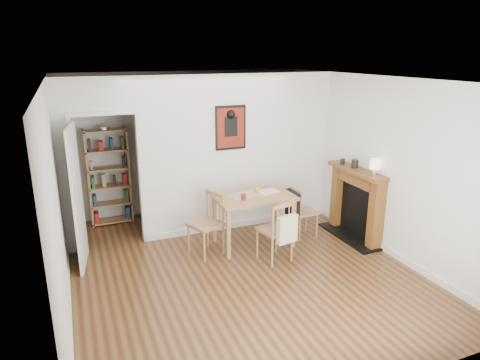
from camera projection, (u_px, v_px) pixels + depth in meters
name	position (u px, v px, depth m)	size (l,w,h in m)	color
ground	(239.00, 266.00, 6.07)	(5.20, 5.20, 0.00)	brown
room_shell	(213.00, 157.00, 6.93)	(5.20, 5.20, 5.20)	silver
dining_table	(253.00, 201.00, 6.57)	(1.20, 0.76, 0.82)	#A3724C
chair_left	(206.00, 225.00, 6.31)	(0.62, 0.62, 0.95)	#A2714B
chair_right	(303.00, 212.00, 6.96)	(0.48, 0.42, 0.83)	#A2714B
chair_front	(275.00, 230.00, 6.14)	(0.55, 0.59, 0.92)	#A2714B
bookshelf	(109.00, 177.00, 7.42)	(0.71, 0.29, 1.69)	#A3724C
fireplace	(357.00, 201.00, 6.90)	(0.45, 1.25, 1.16)	brown
red_glass	(244.00, 197.00, 6.33)	(0.08, 0.08, 0.10)	maroon
orange_fruit	(258.00, 189.00, 6.70)	(0.09, 0.09, 0.09)	#F69D0C
placemat	(244.00, 195.00, 6.55)	(0.44, 0.33, 0.00)	#C1B09F
notebook	(268.00, 192.00, 6.70)	(0.32, 0.23, 0.02)	silver
mantel_lamp	(375.00, 165.00, 6.36)	(0.16, 0.16, 0.24)	silver
ceramic_jar_a	(355.00, 164.00, 6.77)	(0.11, 0.11, 0.13)	black
ceramic_jar_b	(342.00, 162.00, 6.98)	(0.08, 0.08, 0.09)	black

